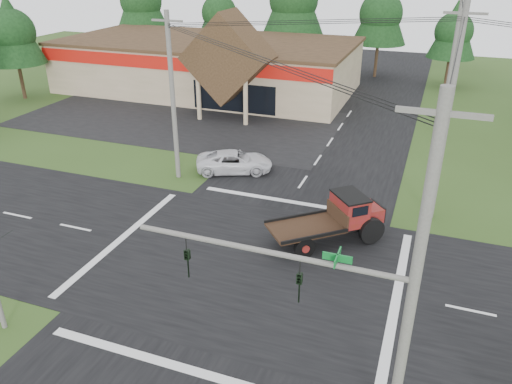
% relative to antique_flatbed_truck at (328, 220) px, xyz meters
% --- Properties ---
extents(ground, '(120.00, 120.00, 0.00)m').
position_rel_antique_flatbed_truck_xyz_m(ground, '(-3.09, -3.39, -1.25)').
color(ground, '#2D4418').
rests_on(ground, ground).
extents(road_ns, '(12.00, 120.00, 0.02)m').
position_rel_antique_flatbed_truck_xyz_m(road_ns, '(-3.09, -3.39, -1.24)').
color(road_ns, black).
rests_on(road_ns, ground).
extents(road_ew, '(120.00, 12.00, 0.02)m').
position_rel_antique_flatbed_truck_xyz_m(road_ew, '(-3.09, -3.39, -1.24)').
color(road_ew, black).
rests_on(road_ew, ground).
extents(parking_apron, '(28.00, 14.00, 0.02)m').
position_rel_antique_flatbed_truck_xyz_m(parking_apron, '(-17.09, 15.61, -1.24)').
color(parking_apron, black).
rests_on(parking_apron, ground).
extents(cvs_building, '(30.40, 18.20, 9.19)m').
position_rel_antique_flatbed_truck_xyz_m(cvs_building, '(-18.80, 26.18, 1.53)').
color(cvs_building, '#9A8868').
rests_on(cvs_building, ground).
extents(traffic_signal_mast, '(8.12, 0.24, 7.00)m').
position_rel_antique_flatbed_truck_xyz_m(traffic_signal_mast, '(2.73, -10.89, 3.17)').
color(traffic_signal_mast, '#595651').
rests_on(traffic_signal_mast, ground).
extents(utility_pole_nr, '(2.00, 0.30, 11.00)m').
position_rel_antique_flatbed_truck_xyz_m(utility_pole_nr, '(4.41, -10.89, 4.39)').
color(utility_pole_nr, '#595651').
rests_on(utility_pole_nr, ground).
extents(utility_pole_nw, '(2.00, 0.30, 10.50)m').
position_rel_antique_flatbed_truck_xyz_m(utility_pole_nw, '(-11.09, 4.61, 4.14)').
color(utility_pole_nw, '#595651').
rests_on(utility_pole_nw, ground).
extents(utility_pole_ne, '(2.00, 0.30, 11.50)m').
position_rel_antique_flatbed_truck_xyz_m(utility_pole_ne, '(4.91, 4.61, 4.64)').
color(utility_pole_ne, '#595651').
rests_on(utility_pole_ne, ground).
extents(utility_pole_n, '(2.00, 0.30, 11.20)m').
position_rel_antique_flatbed_truck_xyz_m(utility_pole_n, '(4.91, 18.61, 4.49)').
color(utility_pole_n, '#595651').
rests_on(utility_pole_n, ground).
extents(tree_row_b, '(5.60, 5.60, 10.10)m').
position_rel_antique_flatbed_truck_xyz_m(tree_row_b, '(-23.09, 38.61, 5.45)').
color(tree_row_b, '#332316').
rests_on(tree_row_b, ground).
extents(tree_row_d, '(6.16, 6.16, 11.11)m').
position_rel_antique_flatbed_truck_xyz_m(tree_row_d, '(-3.09, 38.61, 6.12)').
color(tree_row_d, '#332316').
rests_on(tree_row_d, ground).
extents(tree_row_e, '(5.04, 5.04, 9.09)m').
position_rel_antique_flatbed_truck_xyz_m(tree_row_e, '(4.91, 36.61, 4.78)').
color(tree_row_e, '#332316').
rests_on(tree_row_e, ground).
extents(tree_side_w, '(5.60, 5.60, 10.10)m').
position_rel_antique_flatbed_truck_xyz_m(tree_side_w, '(-35.09, 16.61, 5.45)').
color(tree_side_w, '#332316').
rests_on(tree_side_w, ground).
extents(antique_flatbed_truck, '(6.03, 5.63, 2.50)m').
position_rel_antique_flatbed_truck_xyz_m(antique_flatbed_truck, '(0.00, 0.00, 0.00)').
color(antique_flatbed_truck, '#631E0E').
rests_on(antique_flatbed_truck, ground).
extents(white_pickup, '(5.59, 4.11, 1.41)m').
position_rel_antique_flatbed_truck_xyz_m(white_pickup, '(-7.94, 6.75, -0.55)').
color(white_pickup, silver).
rests_on(white_pickup, ground).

